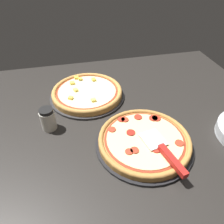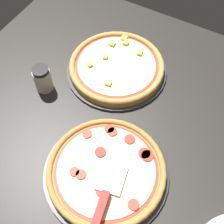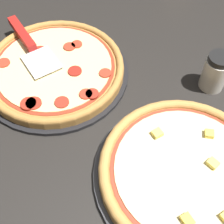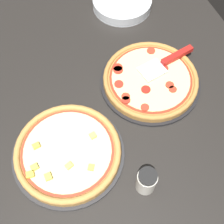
% 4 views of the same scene
% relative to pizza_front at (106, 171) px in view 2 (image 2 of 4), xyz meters
% --- Properties ---
extents(ground_plane, '(1.33, 1.15, 0.04)m').
position_rel_pizza_front_xyz_m(ground_plane, '(-0.01, 0.15, -0.04)').
color(ground_plane, black).
extents(pizza_pan_front, '(0.37, 0.37, 0.01)m').
position_rel_pizza_front_xyz_m(pizza_pan_front, '(-0.00, -0.00, -0.02)').
color(pizza_pan_front, black).
rests_on(pizza_pan_front, ground_plane).
extents(pizza_front, '(0.34, 0.34, 0.03)m').
position_rel_pizza_front_xyz_m(pizza_front, '(0.00, 0.00, 0.00)').
color(pizza_front, '#B77F3D').
rests_on(pizza_front, pizza_pan_front).
extents(pizza_pan_back, '(0.36, 0.36, 0.01)m').
position_rel_pizza_front_xyz_m(pizza_pan_back, '(-0.16, 0.36, -0.02)').
color(pizza_pan_back, '#2D2D30').
rests_on(pizza_pan_back, ground_plane).
extents(pizza_back, '(0.34, 0.34, 0.03)m').
position_rel_pizza_front_xyz_m(pizza_back, '(-0.16, 0.36, 0.00)').
color(pizza_back, '#C68E47').
rests_on(pizza_back, pizza_pan_back).
extents(serving_spatula, '(0.09, 0.23, 0.02)m').
position_rel_pizza_front_xyz_m(serving_spatula, '(0.04, -0.10, 0.02)').
color(serving_spatula, silver).
rests_on(serving_spatula, pizza_front).
extents(parmesan_shaker, '(0.06, 0.06, 0.10)m').
position_rel_pizza_front_xyz_m(parmesan_shaker, '(-0.35, 0.17, 0.02)').
color(parmesan_shaker, silver).
rests_on(parmesan_shaker, ground_plane).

